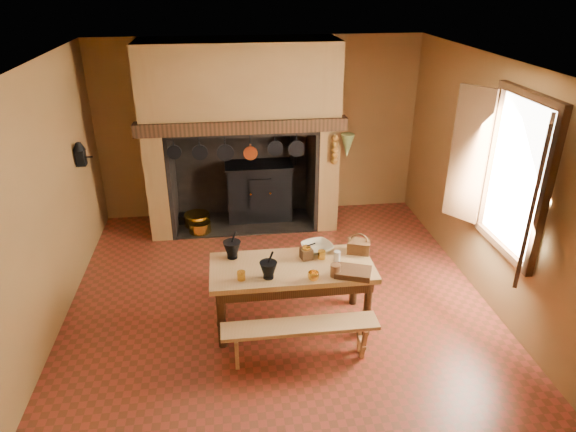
{
  "coord_description": "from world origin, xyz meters",
  "views": [
    {
      "loc": [
        -0.55,
        -5.08,
        3.63
      ],
      "look_at": [
        0.14,
        0.3,
        1.04
      ],
      "focal_mm": 32.0,
      "sensor_mm": 36.0,
      "label": 1
    }
  ],
  "objects_px": {
    "coffee_grinder": "(306,253)",
    "work_table": "(292,275)",
    "iron_range": "(260,191)",
    "mixing_bowl": "(317,248)",
    "wicker_basket": "(359,246)",
    "bench_front": "(300,334)"
  },
  "relations": [
    {
      "from": "iron_range",
      "to": "mixing_bowl",
      "type": "relative_size",
      "value": 4.73
    },
    {
      "from": "coffee_grinder",
      "to": "wicker_basket",
      "type": "relative_size",
      "value": 0.64
    },
    {
      "from": "work_table",
      "to": "bench_front",
      "type": "xyz_separation_m",
      "value": [
        -0.0,
        -0.61,
        -0.31
      ]
    },
    {
      "from": "bench_front",
      "to": "coffee_grinder",
      "type": "bearing_deg",
      "value": 76.53
    },
    {
      "from": "iron_range",
      "to": "work_table",
      "type": "xyz_separation_m",
      "value": [
        0.14,
        -2.81,
        0.16
      ]
    },
    {
      "from": "work_table",
      "to": "mixing_bowl",
      "type": "relative_size",
      "value": 5.22
    },
    {
      "from": "coffee_grinder",
      "to": "mixing_bowl",
      "type": "bearing_deg",
      "value": 33.41
    },
    {
      "from": "iron_range",
      "to": "coffee_grinder",
      "type": "height_order",
      "value": "iron_range"
    },
    {
      "from": "iron_range",
      "to": "coffee_grinder",
      "type": "relative_size",
      "value": 8.55
    },
    {
      "from": "coffee_grinder",
      "to": "work_table",
      "type": "bearing_deg",
      "value": -156.67
    },
    {
      "from": "bench_front",
      "to": "mixing_bowl",
      "type": "xyz_separation_m",
      "value": [
        0.33,
        0.9,
        0.47
      ]
    },
    {
      "from": "bench_front",
      "to": "work_table",
      "type": "bearing_deg",
      "value": 90.0
    },
    {
      "from": "coffee_grinder",
      "to": "mixing_bowl",
      "type": "height_order",
      "value": "coffee_grinder"
    },
    {
      "from": "work_table",
      "to": "wicker_basket",
      "type": "height_order",
      "value": "wicker_basket"
    },
    {
      "from": "iron_range",
      "to": "mixing_bowl",
      "type": "bearing_deg",
      "value": -79.54
    },
    {
      "from": "iron_range",
      "to": "bench_front",
      "type": "xyz_separation_m",
      "value": [
        0.14,
        -3.42,
        -0.15
      ]
    },
    {
      "from": "work_table",
      "to": "coffee_grinder",
      "type": "bearing_deg",
      "value": 36.0
    },
    {
      "from": "work_table",
      "to": "bench_front",
      "type": "relative_size",
      "value": 1.12
    },
    {
      "from": "work_table",
      "to": "wicker_basket",
      "type": "distance_m",
      "value": 0.83
    },
    {
      "from": "bench_front",
      "to": "coffee_grinder",
      "type": "height_order",
      "value": "coffee_grinder"
    },
    {
      "from": "iron_range",
      "to": "work_table",
      "type": "relative_size",
      "value": 0.91
    },
    {
      "from": "iron_range",
      "to": "work_table",
      "type": "distance_m",
      "value": 2.82
    }
  ]
}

